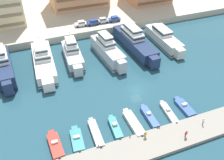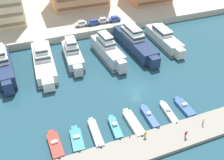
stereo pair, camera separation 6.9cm
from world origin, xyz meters
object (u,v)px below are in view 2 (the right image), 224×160
Objects in this scene: yacht_white_mid_left at (43,60)px; motorboat_blue_center_right at (149,117)px; car_blue_center_left at (114,19)px; pedestrian_far_side at (145,134)px; yacht_navy_center_right at (135,42)px; yacht_navy_left at (4,66)px; car_white_far_left at (81,23)px; yacht_silver_center at (108,50)px; motorboat_teal_center_left at (115,128)px; motorboat_grey_mid_left at (96,133)px; pedestrian_mid_deck at (186,134)px; car_blue_left at (93,22)px; yacht_silver_center_left at (73,54)px; motorboat_cream_center at (133,123)px; pedestrian_near_edge at (203,121)px; motorboat_grey_mid_right at (168,113)px; yacht_ivory_mid_right at (164,39)px; car_silver_mid_left at (103,20)px; motorboat_teal_left at (77,140)px; motorboat_blue_right at (184,107)px; motorboat_red_far_left at (55,145)px.

yacht_white_mid_left reaches higher than motorboat_blue_center_right.
car_blue_center_left is 2.51× the size of pedestrian_far_side.
yacht_navy_left is at bearing 178.93° from yacht_navy_center_right.
yacht_navy_left reaches higher than car_white_far_left.
motorboat_teal_center_left is at bearing -107.21° from yacht_silver_center.
pedestrian_mid_deck is (15.46, -7.24, 1.30)m from motorboat_grey_mid_left.
yacht_white_mid_left is 5.21× the size of car_blue_left.
yacht_silver_center_left reaches higher than car_blue_center_left.
yacht_navy_center_right is at bearing 10.62° from yacht_silver_center.
motorboat_cream_center is 1.96× the size of car_blue_center_left.
yacht_silver_center reaches higher than pedestrian_mid_deck.
car_white_far_left is 2.52× the size of pedestrian_near_edge.
yacht_ivory_mid_right is at bearing 61.77° from motorboat_grey_mid_right.
yacht_ivory_mid_right is at bearing -43.33° from car_blue_left.
pedestrian_mid_deck is at bearing -83.75° from yacht_silver_center.
motorboat_blue_center_right is 1.71× the size of car_silver_mid_left.
yacht_navy_left reaches higher than car_blue_left.
car_blue_left reaches higher than pedestrian_far_side.
yacht_silver_center_left is 28.76m from motorboat_blue_center_right.
pedestrian_mid_deck is (19.24, -7.05, 1.33)m from motorboat_teal_left.
motorboat_grey_mid_right is at bearing -177.41° from motorboat_blue_right.
yacht_navy_left is 4.62× the size of car_silver_mid_left.
car_blue_left is (1.30, 17.50, 0.64)m from yacht_silver_center.
motorboat_grey_mid_right reaches higher than motorboat_grey_mid_left.
yacht_ivory_mid_right is at bearing -3.18° from yacht_navy_center_right.
car_blue_center_left is at bearing 90.57° from yacht_navy_center_right.
motorboat_red_far_left is at bearing -179.90° from motorboat_blue_right.
yacht_navy_center_right is at bearing 88.75° from motorboat_blue_right.
yacht_navy_center_right is 19.99m from car_white_far_left.
pedestrian_near_edge is at bearing -23.70° from motorboat_cream_center.
motorboat_cream_center is 1.13× the size of motorboat_blue_center_right.
motorboat_blue_right is at bearing -111.05° from yacht_ivory_mid_right.
motorboat_red_far_left is at bearing -145.40° from yacht_ivory_mid_right.
motorboat_cream_center is at bearing 95.71° from pedestrian_far_side.
motorboat_cream_center is 1.97× the size of car_blue_left.
yacht_white_mid_left is 0.93× the size of yacht_navy_center_right.
yacht_silver_center_left is at bearing -113.48° from car_white_far_left.
motorboat_teal_center_left is at bearing -97.00° from car_white_far_left.
motorboat_red_far_left is 51.49m from car_blue_center_left.
motorboat_cream_center is at bearing -78.67° from yacht_silver_center_left.
motorboat_grey_mid_left is 16.23m from motorboat_grey_mid_right.
yacht_ivory_mid_right is 21.60m from car_silver_mid_left.
yacht_silver_center_left reaches higher than yacht_ivory_mid_right.
yacht_ivory_mid_right is 43.44m from motorboat_teal_left.
yacht_white_mid_left is at bearing 121.44° from pedestrian_mid_deck.
yacht_navy_center_right is 31.96m from motorboat_teal_center_left.
motorboat_cream_center is 44.93m from car_blue_center_left.
pedestrian_far_side is (8.37, -4.49, 1.22)m from motorboat_grey_mid_left.
motorboat_cream_center is at bearing -115.49° from yacht_navy_center_right.
car_silver_mid_left is (32.08, 15.37, 0.63)m from yacht_navy_left.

